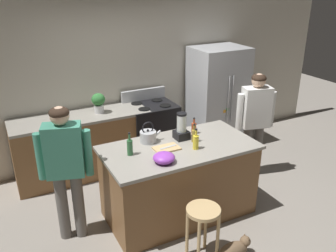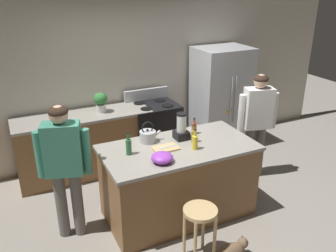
# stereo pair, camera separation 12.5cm
# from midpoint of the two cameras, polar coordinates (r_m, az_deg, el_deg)

# --- Properties ---
(ground_plane) EXTENTS (14.00, 14.00, 0.00)m
(ground_plane) POSITION_cam_midpoint_polar(r_m,az_deg,el_deg) (4.78, 0.93, -13.62)
(ground_plane) COLOR gray
(back_wall) EXTENTS (8.00, 0.10, 2.70)m
(back_wall) POSITION_cam_midpoint_polar(r_m,az_deg,el_deg) (5.84, -8.14, 7.75)
(back_wall) COLOR beige
(back_wall) RESTS_ON ground_plane
(kitchen_island) EXTENTS (1.85, 0.95, 0.96)m
(kitchen_island) POSITION_cam_midpoint_polar(r_m,az_deg,el_deg) (4.51, 0.97, -8.69)
(kitchen_island) COLOR brown
(kitchen_island) RESTS_ON ground_plane
(back_counter_run) EXTENTS (2.00, 0.64, 0.96)m
(back_counter_run) POSITION_cam_midpoint_polar(r_m,az_deg,el_deg) (5.57, -14.01, -3.03)
(back_counter_run) COLOR brown
(back_counter_run) RESTS_ON ground_plane
(refrigerator) EXTENTS (0.90, 0.73, 1.77)m
(refrigerator) POSITION_cam_midpoint_polar(r_m,az_deg,el_deg) (6.28, 7.31, 4.42)
(refrigerator) COLOR #B7BABF
(refrigerator) RESTS_ON ground_plane
(stove_range) EXTENTS (0.76, 0.65, 1.14)m
(stove_range) POSITION_cam_midpoint_polar(r_m,az_deg,el_deg) (5.86, -3.30, -0.92)
(stove_range) COLOR black
(stove_range) RESTS_ON ground_plane
(person_by_island_left) EXTENTS (0.59, 0.33, 1.62)m
(person_by_island_left) POSITION_cam_midpoint_polar(r_m,az_deg,el_deg) (4.06, -16.94, -5.59)
(person_by_island_left) COLOR #66605B
(person_by_island_left) RESTS_ON ground_plane
(person_by_sink_right) EXTENTS (0.59, 0.31, 1.60)m
(person_by_sink_right) POSITION_cam_midpoint_polar(r_m,az_deg,el_deg) (5.33, 13.10, 1.54)
(person_by_sink_right) COLOR #66605B
(person_by_sink_right) RESTS_ON ground_plane
(bar_stool) EXTENTS (0.36, 0.36, 0.63)m
(bar_stool) POSITION_cam_midpoint_polar(r_m,az_deg,el_deg) (3.86, 4.65, -14.71)
(bar_stool) COLOR tan
(bar_stool) RESTS_ON ground_plane
(cat) EXTENTS (0.52, 0.18, 0.26)m
(cat) POSITION_cam_midpoint_polar(r_m,az_deg,el_deg) (4.13, 9.63, -18.94)
(cat) COLOR brown
(cat) RESTS_ON ground_plane
(potted_plant) EXTENTS (0.20, 0.20, 0.30)m
(potted_plant) POSITION_cam_midpoint_polar(r_m,az_deg,el_deg) (5.39, -11.69, 3.82)
(potted_plant) COLOR silver
(potted_plant) RESTS_ON back_counter_run
(blender_appliance) EXTENTS (0.17, 0.17, 0.34)m
(blender_appliance) POSITION_cam_midpoint_polar(r_m,az_deg,el_deg) (4.42, 1.37, -0.33)
(blender_appliance) COLOR black
(blender_appliance) RESTS_ON kitchen_island
(bottle_soda) EXTENTS (0.07, 0.07, 0.26)m
(bottle_soda) POSITION_cam_midpoint_polar(r_m,az_deg,el_deg) (4.19, 3.61, -2.50)
(bottle_soda) COLOR yellow
(bottle_soda) RESTS_ON kitchen_island
(bottle_olive_oil) EXTENTS (0.07, 0.07, 0.28)m
(bottle_olive_oil) POSITION_cam_midpoint_polar(r_m,az_deg,el_deg) (4.07, -6.99, -3.32)
(bottle_olive_oil) COLOR #2D6638
(bottle_olive_oil) RESTS_ON kitchen_island
(bottle_vinegar) EXTENTS (0.06, 0.06, 0.24)m
(bottle_vinegar) POSITION_cam_midpoint_polar(r_m,az_deg,el_deg) (4.37, 3.36, -1.50)
(bottle_vinegar) COLOR olive
(bottle_vinegar) RESTS_ON kitchen_island
(bottle_cooking_sauce) EXTENTS (0.06, 0.06, 0.22)m
(bottle_cooking_sauce) POSITION_cam_midpoint_polar(r_m,az_deg,el_deg) (4.61, 3.37, -0.29)
(bottle_cooking_sauce) COLOR #B24C26
(bottle_cooking_sauce) RESTS_ON kitchen_island
(mixing_bowl) EXTENTS (0.24, 0.24, 0.11)m
(mixing_bowl) POSITION_cam_midpoint_polar(r_m,az_deg,el_deg) (3.90, -1.56, -5.09)
(mixing_bowl) COLOR purple
(mixing_bowl) RESTS_ON kitchen_island
(tea_kettle) EXTENTS (0.28, 0.20, 0.27)m
(tea_kettle) POSITION_cam_midpoint_polar(r_m,az_deg,el_deg) (4.37, -4.00, -1.63)
(tea_kettle) COLOR #B7BABF
(tea_kettle) RESTS_ON kitchen_island
(cutting_board) EXTENTS (0.30, 0.20, 0.02)m
(cutting_board) POSITION_cam_midpoint_polar(r_m,az_deg,el_deg) (4.21, -1.07, -3.58)
(cutting_board) COLOR tan
(cutting_board) RESTS_ON kitchen_island
(chef_knife) EXTENTS (0.22, 0.05, 0.01)m
(chef_knife) POSITION_cam_midpoint_polar(r_m,az_deg,el_deg) (4.21, -0.83, -3.37)
(chef_knife) COLOR #B7BABF
(chef_knife) RESTS_ON cutting_board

